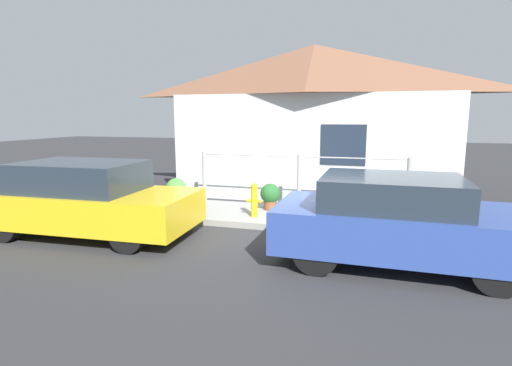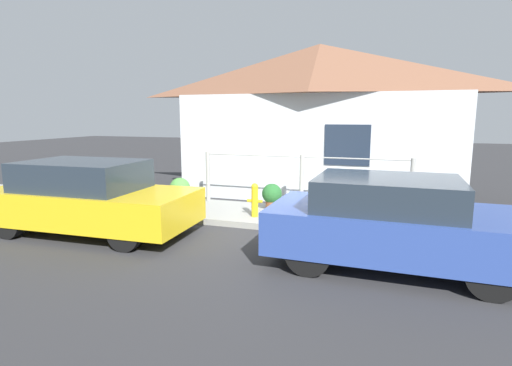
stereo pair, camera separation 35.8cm
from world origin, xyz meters
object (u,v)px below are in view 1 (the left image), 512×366
(car_left, at_px, (87,199))
(fire_hydrant, at_px, (254,199))
(potted_plant_by_fence, at_px, (176,189))
(potted_plant_near_hydrant, at_px, (270,195))
(car_right, at_px, (398,220))

(car_left, relative_size, fire_hydrant, 5.63)
(potted_plant_by_fence, bearing_deg, potted_plant_near_hydrant, -3.83)
(potted_plant_near_hydrant, bearing_deg, potted_plant_by_fence, 176.17)
(fire_hydrant, xyz_separation_m, potted_plant_near_hydrant, (0.17, 0.72, -0.04))
(car_left, xyz_separation_m, fire_hydrant, (2.81, 1.72, -0.19))
(car_left, distance_m, car_right, 5.59)
(fire_hydrant, bearing_deg, car_right, -31.76)
(car_right, height_order, fire_hydrant, car_right)
(car_left, distance_m, potted_plant_by_fence, 2.67)
(car_left, relative_size, car_right, 1.09)
(potted_plant_near_hydrant, bearing_deg, fire_hydrant, -103.23)
(car_right, relative_size, potted_plant_by_fence, 6.33)
(car_left, height_order, fire_hydrant, car_left)
(car_right, height_order, potted_plant_by_fence, car_right)
(potted_plant_near_hydrant, relative_size, potted_plant_by_fence, 1.02)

